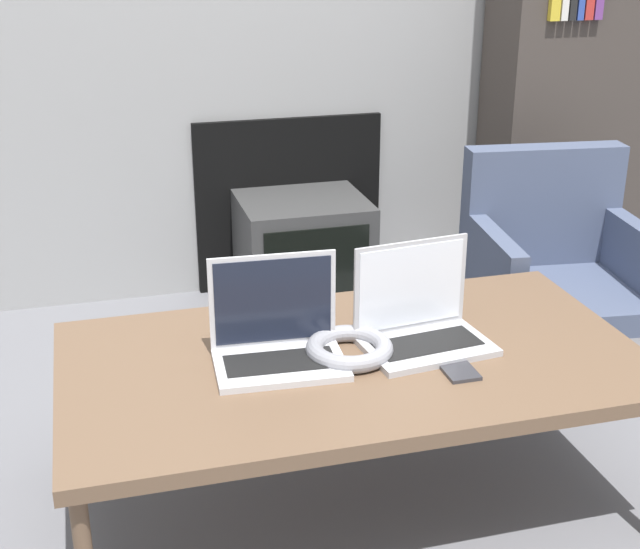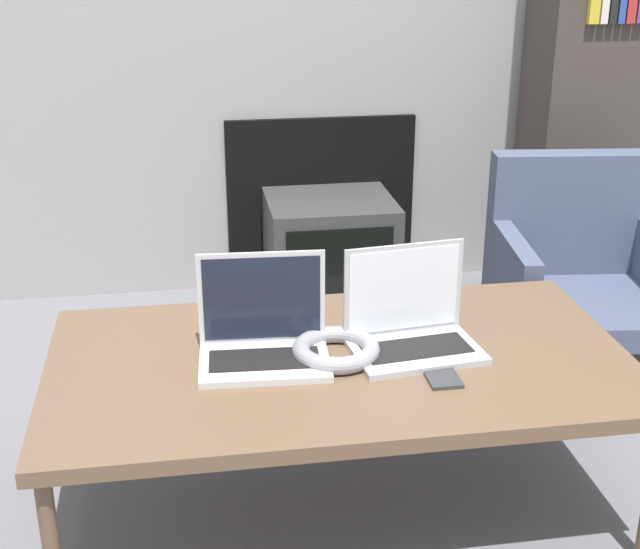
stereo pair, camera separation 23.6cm
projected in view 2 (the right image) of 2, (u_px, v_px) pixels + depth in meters
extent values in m
cube|color=black|center=(321.00, 203.00, 3.51)|extent=(0.74, 0.03, 0.68)
cube|color=brown|center=(340.00, 363.00, 2.13)|extent=(1.39, 0.76, 0.04)
cylinder|color=brown|center=(81.00, 391.00, 2.42)|extent=(0.04, 0.04, 0.37)
cylinder|color=brown|center=(537.00, 356.00, 2.61)|extent=(0.04, 0.04, 0.37)
cube|color=silver|center=(265.00, 363.00, 2.08)|extent=(0.32, 0.22, 0.02)
cube|color=black|center=(264.00, 359.00, 2.08)|extent=(0.26, 0.13, 0.00)
cube|color=silver|center=(262.00, 298.00, 2.12)|extent=(0.30, 0.03, 0.23)
cube|color=black|center=(262.00, 298.00, 2.12)|extent=(0.28, 0.02, 0.21)
cube|color=#B2B2B7|center=(416.00, 351.00, 2.13)|extent=(0.32, 0.24, 0.02)
cube|color=black|center=(416.00, 348.00, 2.13)|extent=(0.27, 0.14, 0.00)
cube|color=#B2B2B7|center=(403.00, 289.00, 2.17)|extent=(0.30, 0.04, 0.23)
cube|color=white|center=(404.00, 290.00, 2.17)|extent=(0.28, 0.04, 0.21)
torus|color=gray|center=(336.00, 350.00, 2.11)|extent=(0.21, 0.21, 0.04)
cube|color=#333338|center=(441.00, 375.00, 2.03)|extent=(0.07, 0.13, 0.01)
cube|color=#383838|center=(330.00, 252.00, 3.36)|extent=(0.47, 0.41, 0.42)
cube|color=black|center=(340.00, 272.00, 3.17)|extent=(0.38, 0.01, 0.33)
cube|color=#47516B|center=(583.00, 306.00, 2.91)|extent=(0.61, 0.61, 0.08)
cube|color=#47516B|center=(571.00, 213.00, 3.02)|extent=(0.56, 0.16, 0.42)
cube|color=#47516B|center=(512.00, 267.00, 2.85)|extent=(0.12, 0.49, 0.20)
cylinder|color=#4C3828|center=(540.00, 376.00, 2.72)|extent=(0.04, 0.04, 0.16)
cylinder|color=#4C3828|center=(491.00, 316.00, 3.13)|extent=(0.04, 0.04, 0.16)
cylinder|color=#4C3828|center=(612.00, 308.00, 3.19)|extent=(0.04, 0.04, 0.16)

